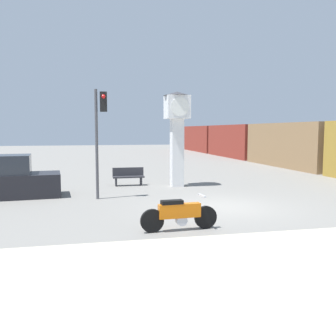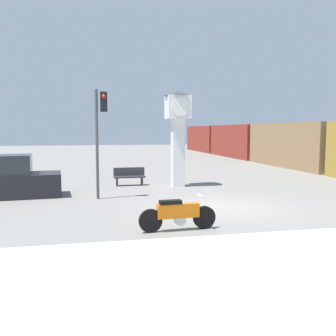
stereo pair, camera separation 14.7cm
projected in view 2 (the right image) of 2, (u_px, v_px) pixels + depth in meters
ground_plane at (222, 207)px, 13.88m from camera, size 120.00×120.00×0.00m
motorcycle at (178, 214)px, 10.54m from camera, size 2.25×0.49×0.99m
clock_tower at (178, 124)px, 18.64m from camera, size 1.36×1.36×4.74m
freight_train at (263, 143)px, 34.56m from camera, size 2.80×44.03×3.40m
traffic_light at (100, 124)px, 15.24m from camera, size 0.50×0.35×4.48m
bench at (129, 176)px, 19.23m from camera, size 1.60×0.44×0.92m
parked_car at (8, 180)px, 15.78m from camera, size 4.34×2.15×1.80m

